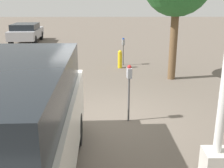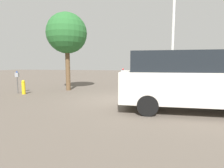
# 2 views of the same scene
# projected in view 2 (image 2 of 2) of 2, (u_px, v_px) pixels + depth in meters

# --- Properties ---
(ground_plane) EXTENTS (80.00, 80.00, 0.00)m
(ground_plane) POSITION_uv_depth(u_px,v_px,m) (121.00, 100.00, 8.42)
(ground_plane) COLOR #60564C
(parking_meter_near) EXTENTS (0.21, 0.14, 1.52)m
(parking_meter_near) POSITION_uv_depth(u_px,v_px,m) (123.00, 76.00, 8.79)
(parking_meter_near) COLOR #4C4C4C
(parking_meter_near) RESTS_ON ground
(parking_meter_far) EXTENTS (0.21, 0.14, 1.31)m
(parking_meter_far) POSITION_uv_depth(u_px,v_px,m) (17.00, 77.00, 10.28)
(parking_meter_far) COLOR #4C4C4C
(parking_meter_far) RESTS_ON ground
(lamp_post) EXTENTS (0.44, 0.44, 5.12)m
(lamp_post) POSITION_uv_depth(u_px,v_px,m) (172.00, 68.00, 9.57)
(lamp_post) COLOR beige
(lamp_post) RESTS_ON ground
(parked_van) EXTENTS (5.20, 2.01, 2.17)m
(parked_van) POSITION_uv_depth(u_px,v_px,m) (192.00, 80.00, 6.25)
(parked_van) COLOR beige
(parked_van) RESTS_ON ground
(street_tree) EXTENTS (2.59, 2.59, 5.02)m
(street_tree) POSITION_uv_depth(u_px,v_px,m) (67.00, 34.00, 11.25)
(street_tree) COLOR brown
(street_tree) RESTS_ON ground
(fire_hydrant) EXTENTS (0.20, 0.20, 0.82)m
(fire_hydrant) POSITION_uv_depth(u_px,v_px,m) (24.00, 87.00, 10.07)
(fire_hydrant) COLOR gold
(fire_hydrant) RESTS_ON ground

